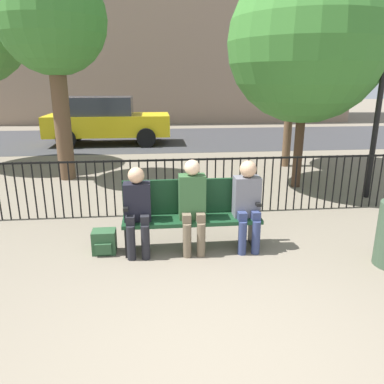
% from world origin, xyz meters
% --- Properties ---
extents(ground_plane, '(80.00, 80.00, 0.00)m').
position_xyz_m(ground_plane, '(0.00, 0.00, 0.00)').
color(ground_plane, '#706656').
extents(park_bench, '(1.81, 0.45, 0.92)m').
position_xyz_m(park_bench, '(0.00, 2.27, 0.50)').
color(park_bench, '#14381E').
rests_on(park_bench, ground).
extents(seated_person_0, '(0.34, 0.39, 1.15)m').
position_xyz_m(seated_person_0, '(-0.70, 2.13, 0.65)').
color(seated_person_0, black).
rests_on(seated_person_0, ground).
extents(seated_person_1, '(0.34, 0.39, 1.23)m').
position_xyz_m(seated_person_1, '(0.00, 2.14, 0.68)').
color(seated_person_1, brown).
rests_on(seated_person_1, ground).
extents(seated_person_2, '(0.34, 0.39, 1.20)m').
position_xyz_m(seated_person_2, '(0.72, 2.14, 0.68)').
color(seated_person_2, navy).
rests_on(seated_person_2, ground).
extents(backpack, '(0.30, 0.27, 0.31)m').
position_xyz_m(backpack, '(-1.15, 2.19, 0.15)').
color(backpack, '#284C2D').
rests_on(backpack, ground).
extents(fence_railing, '(9.01, 0.03, 0.95)m').
position_xyz_m(fence_railing, '(-0.02, 3.59, 0.56)').
color(fence_railing, black).
rests_on(fence_railing, ground).
extents(tree_1, '(2.23, 2.23, 4.48)m').
position_xyz_m(tree_1, '(-2.46, 6.20, 3.31)').
color(tree_1, brown).
rests_on(tree_1, ground).
extents(tree_2, '(3.07, 3.07, 4.41)m').
position_xyz_m(tree_2, '(2.52, 5.02, 2.87)').
color(tree_2, '#422D1E').
rests_on(tree_2, ground).
extents(tree_3, '(2.58, 2.58, 5.14)m').
position_xyz_m(tree_3, '(2.97, 6.94, 3.83)').
color(tree_3, brown).
rests_on(tree_3, ground).
extents(street_surface, '(24.00, 6.00, 0.01)m').
position_xyz_m(street_surface, '(0.00, 12.00, 0.00)').
color(street_surface, '#333335').
rests_on(street_surface, ground).
extents(parked_car_0, '(4.20, 1.94, 1.62)m').
position_xyz_m(parked_car_0, '(-2.10, 11.02, 0.84)').
color(parked_car_0, yellow).
rests_on(parked_car_0, ground).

